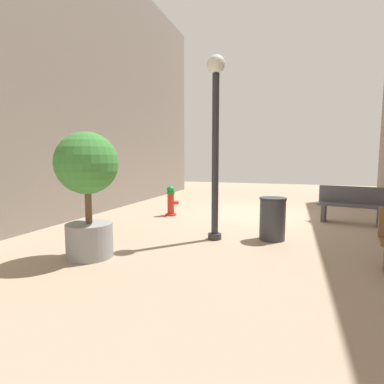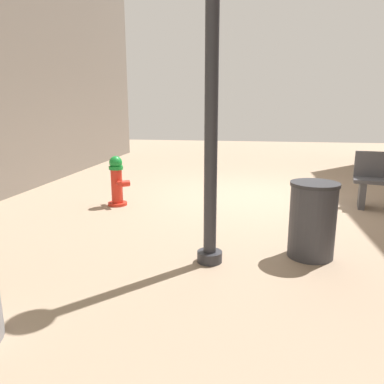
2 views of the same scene
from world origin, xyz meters
The scene contains 7 objects.
ground_plane centered at (0.00, 0.00, 0.00)m, with size 23.40×23.40×0.00m, color tan.
building_facade_right centered at (4.95, 2.70, 3.99)m, with size 0.70×18.00×7.97m, color slate.
fire_hydrant centered at (2.37, 1.02, 0.43)m, with size 0.38×0.39×0.87m.
bench_near centered at (-2.45, 0.56, 0.49)m, with size 1.63×0.76×0.95m.
planter_tree centered at (2.22, 4.96, 1.28)m, with size 1.03×1.03×2.10m.
street_lamp centered at (0.50, 3.18, 2.30)m, with size 0.36×0.36×3.68m.
trash_bin centered at (-0.64, 2.84, 0.44)m, with size 0.54×0.54×0.87m.
Camera 1 is at (-1.00, 9.14, 1.66)m, focal length 28.27 mm.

